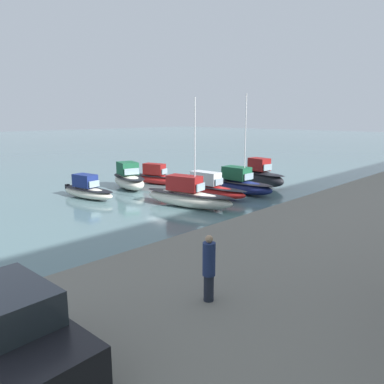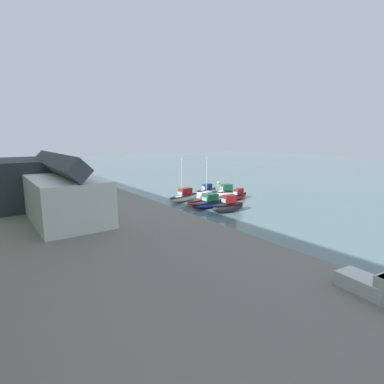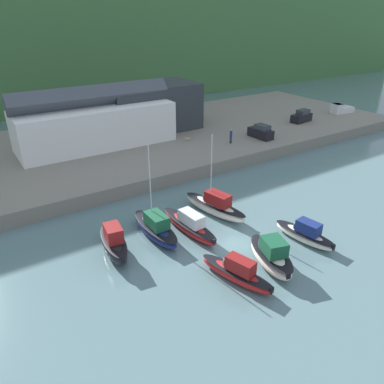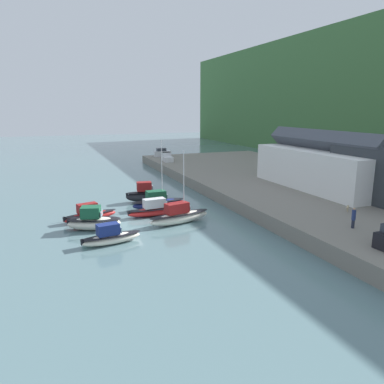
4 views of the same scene
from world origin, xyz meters
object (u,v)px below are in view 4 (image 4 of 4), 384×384
at_px(moored_boat_0, 146,194).
at_px(dog_on_quay, 348,208).
at_px(moored_boat_2, 157,209).
at_px(moored_boat_4, 90,214).
at_px(pickup_truck_1, 167,157).
at_px(moored_boat_1, 158,202).
at_px(moored_boat_3, 179,216).
at_px(parked_car_1, 162,153).
at_px(moored_boat_6, 111,237).
at_px(person_on_quay, 354,218).
at_px(moored_boat_5, 93,221).

height_order(moored_boat_0, dog_on_quay, moored_boat_0).
bearing_deg(moored_boat_2, moored_boat_4, -99.74).
bearing_deg(pickup_truck_1, moored_boat_0, -106.59).
xyz_separation_m(moored_boat_0, moored_boat_1, (4.48, 0.55, -0.17)).
distance_m(moored_boat_3, pickup_truck_1, 42.59).
bearing_deg(parked_car_1, moored_boat_4, -22.34).
xyz_separation_m(moored_boat_2, dog_on_quay, (12.32, 19.83, 1.37)).
relative_size(moored_boat_6, person_on_quay, 3.05).
bearing_deg(moored_boat_1, moored_boat_0, -173.90).
height_order(moored_boat_2, dog_on_quay, dog_on_quay).
xyz_separation_m(moored_boat_0, person_on_quay, (25.09, 15.05, 1.71)).
bearing_deg(moored_boat_0, moored_boat_6, -18.41).
bearing_deg(person_on_quay, parked_car_1, -178.97).
xyz_separation_m(moored_boat_6, dog_on_quay, (3.99, 27.16, 1.41)).
bearing_deg(dog_on_quay, moored_boat_0, -176.67).
bearing_deg(moored_boat_4, moored_boat_1, 88.23).
bearing_deg(moored_boat_4, moored_boat_0, 111.61).
relative_size(moored_boat_0, pickup_truck_1, 1.29).
xyz_separation_m(moored_boat_2, parked_car_1, (-44.85, 14.52, 1.83)).
bearing_deg(moored_boat_6, moored_boat_2, 129.60).
relative_size(moored_boat_3, moored_boat_4, 1.25).
xyz_separation_m(moored_boat_0, moored_boat_5, (10.59, -8.94, -0.11)).
xyz_separation_m(moored_boat_2, pickup_truck_1, (-36.67, 13.17, 1.73)).
height_order(moored_boat_1, moored_boat_6, moored_boat_1).
relative_size(moored_boat_0, person_on_quay, 2.96).
height_order(moored_boat_3, person_on_quay, moored_boat_3).
height_order(moored_boat_5, moored_boat_6, moored_boat_5).
bearing_deg(moored_boat_6, moored_boat_3, 105.37).
height_order(moored_boat_6, parked_car_1, parked_car_1).
bearing_deg(moored_boat_1, parked_car_1, 161.25).
bearing_deg(moored_boat_3, dog_on_quay, 53.49).
relative_size(moored_boat_3, pickup_truck_1, 1.79).
xyz_separation_m(moored_boat_6, person_on_quay, (9.10, 22.96, 2.06)).
height_order(moored_boat_2, moored_boat_5, moored_boat_5).
bearing_deg(dog_on_quay, parked_car_1, 144.70).
bearing_deg(moored_boat_6, person_on_quay, 59.35).
height_order(moored_boat_0, moored_boat_4, moored_boat_0).
xyz_separation_m(moored_boat_1, moored_boat_6, (11.51, -8.47, -0.17)).
bearing_deg(person_on_quay, dog_on_quay, 140.60).
height_order(pickup_truck_1, person_on_quay, person_on_quay).
bearing_deg(parked_car_1, pickup_truck_1, -4.23).
xyz_separation_m(person_on_quay, dog_on_quay, (-5.11, 4.20, -0.64)).
xyz_separation_m(moored_boat_0, pickup_truck_1, (-29.01, 12.59, 1.43)).
distance_m(moored_boat_1, person_on_quay, 25.27).
bearing_deg(moored_boat_5, person_on_quay, 74.98).
xyz_separation_m(moored_boat_2, moored_boat_4, (-0.79, -8.37, -0.02)).
bearing_deg(moored_boat_5, moored_boat_1, 138.88).
height_order(moored_boat_2, moored_boat_3, moored_boat_3).
height_order(moored_boat_1, moored_boat_5, moored_boat_1).
relative_size(moored_boat_1, pickup_truck_1, 1.91).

